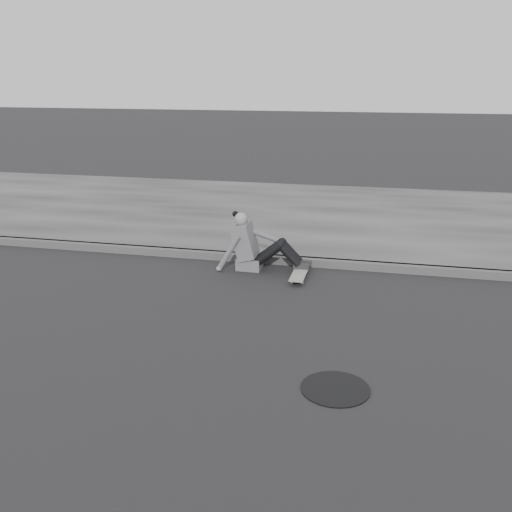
{
  "coord_description": "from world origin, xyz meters",
  "views": [
    {
      "loc": [
        1.54,
        -5.69,
        2.81
      ],
      "look_at": [
        -0.04,
        1.35,
        0.5
      ],
      "focal_mm": 40.0,
      "sensor_mm": 36.0,
      "label": 1
    }
  ],
  "objects": [
    {
      "name": "curb",
      "position": [
        0.0,
        2.58,
        0.06
      ],
      "size": [
        24.0,
        0.16,
        0.12
      ],
      "primitive_type": "cube",
      "color": "#434343",
      "rests_on": "ground"
    },
    {
      "name": "skateboard",
      "position": [
        0.46,
        2.0,
        0.07
      ],
      "size": [
        0.2,
        0.78,
        0.09
      ],
      "color": "#A4A39E",
      "rests_on": "ground"
    },
    {
      "name": "manhole",
      "position": [
        1.24,
        -0.95,
        0.01
      ],
      "size": [
        0.65,
        0.65,
        0.01
      ],
      "primitive_type": "cylinder",
      "color": "black",
      "rests_on": "ground"
    },
    {
      "name": "ground",
      "position": [
        0.0,
        0.0,
        0.0
      ],
      "size": [
        80.0,
        80.0,
        0.0
      ],
      "primitive_type": "plane",
      "color": "black",
      "rests_on": "ground"
    },
    {
      "name": "seated_woman",
      "position": [
        -0.27,
        2.24,
        0.36
      ],
      "size": [
        1.38,
        0.46,
        0.88
      ],
      "color": "#555558",
      "rests_on": "ground"
    },
    {
      "name": "sidewalk",
      "position": [
        0.0,
        5.6,
        0.06
      ],
      "size": [
        24.0,
        6.0,
        0.12
      ],
      "primitive_type": "cube",
      "color": "#3B3B3B",
      "rests_on": "ground"
    }
  ]
}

